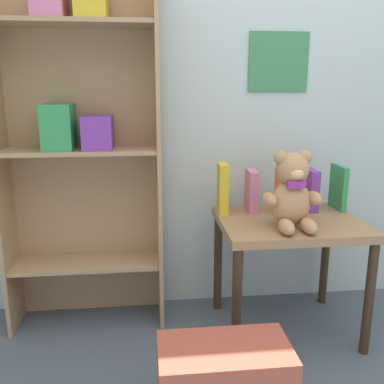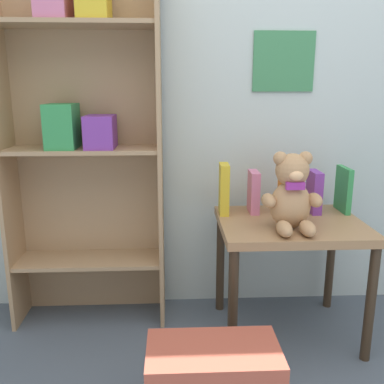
{
  "view_description": "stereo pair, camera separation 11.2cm",
  "coord_description": "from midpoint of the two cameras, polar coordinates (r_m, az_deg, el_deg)",
  "views": [
    {
      "loc": [
        -0.55,
        -0.65,
        1.1
      ],
      "look_at": [
        -0.36,
        1.14,
        0.66
      ],
      "focal_mm": 40.0,
      "sensor_mm": 36.0,
      "label": 1
    },
    {
      "loc": [
        -0.44,
        -0.65,
        1.1
      ],
      "look_at": [
        -0.36,
        1.14,
        0.66
      ],
      "focal_mm": 40.0,
      "sensor_mm": 36.0,
      "label": 2
    }
  ],
  "objects": [
    {
      "name": "wall_back",
      "position": [
        2.15,
        11.19,
        17.67
      ],
      "size": [
        4.8,
        0.07,
        2.5
      ],
      "color": "silver",
      "rests_on": "ground_plane"
    },
    {
      "name": "teddy_bear",
      "position": [
        1.77,
        14.92,
        -0.35
      ],
      "size": [
        0.24,
        0.22,
        0.32
      ],
      "color": "tan",
      "rests_on": "display_table"
    },
    {
      "name": "bookshelf_side",
      "position": [
        1.99,
        -12.68,
        8.28
      ],
      "size": [
        0.7,
        0.25,
        1.65
      ],
      "color": "tan",
      "rests_on": "ground_plane"
    },
    {
      "name": "display_table",
      "position": [
        1.94,
        14.57,
        -5.96
      ],
      "size": [
        0.62,
        0.5,
        0.53
      ],
      "color": "#9E754C",
      "rests_on": "ground_plane"
    },
    {
      "name": "book_standing_purple",
      "position": [
        2.05,
        17.49,
        0.03
      ],
      "size": [
        0.04,
        0.13,
        0.19
      ],
      "primitive_type": "cube",
      "rotation": [
        0.0,
        0.0,
        -0.02
      ],
      "color": "purple",
      "rests_on": "display_table"
    },
    {
      "name": "book_standing_pink",
      "position": [
        1.99,
        9.82,
        0.02
      ],
      "size": [
        0.04,
        0.13,
        0.19
      ],
      "primitive_type": "cube",
      "rotation": [
        0.0,
        0.0,
        -0.02
      ],
      "color": "#D17093",
      "rests_on": "display_table"
    },
    {
      "name": "book_standing_orange",
      "position": [
        2.01,
        13.79,
        -0.02
      ],
      "size": [
        0.04,
        0.1,
        0.19
      ],
      "primitive_type": "cube",
      "rotation": [
        0.0,
        0.0,
        0.01
      ],
      "color": "orange",
      "rests_on": "display_table"
    },
    {
      "name": "book_standing_green",
      "position": [
        2.11,
        20.98,
        0.32
      ],
      "size": [
        0.03,
        0.15,
        0.21
      ],
      "primitive_type": "cube",
      "rotation": [
        0.0,
        0.0,
        0.01
      ],
      "color": "#33934C",
      "rests_on": "display_table"
    },
    {
      "name": "book_standing_yellow",
      "position": [
        1.94,
        5.94,
        0.39
      ],
      "size": [
        0.04,
        0.11,
        0.23
      ],
      "primitive_type": "cube",
      "rotation": [
        0.0,
        0.0,
        -0.04
      ],
      "color": "gold",
      "rests_on": "display_table"
    }
  ]
}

